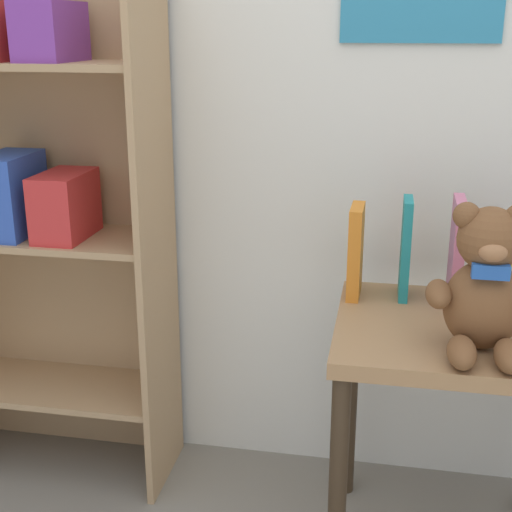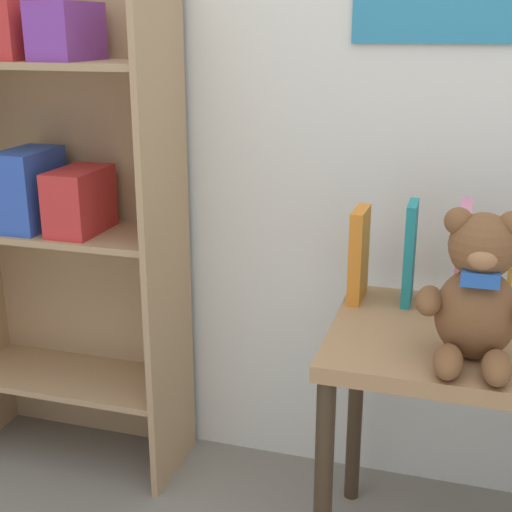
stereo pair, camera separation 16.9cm
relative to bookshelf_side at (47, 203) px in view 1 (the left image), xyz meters
The scene contains 8 objects.
wall_back 1.01m from the bookshelf_side, 10.31° to the left, with size 4.80×0.07×2.50m.
bookshelf_side is the anchor object (origin of this frame).
display_table 1.15m from the bookshelf_side, 11.93° to the right, with size 0.54×0.49×0.62m.
teddy_bear 1.18m from the bookshelf_side, 17.38° to the right, with size 0.24×0.22×0.31m.
book_standing_orange 0.86m from the bookshelf_side, ahead, with size 0.03×0.12×0.23m, color orange.
book_standing_teal 0.97m from the bookshelf_side, ahead, with size 0.02×0.11×0.25m, color teal.
book_standing_pink 1.09m from the bookshelf_side, ahead, with size 0.03×0.15×0.25m, color #D17093.
book_standing_yellow 1.21m from the bookshelf_side, ahead, with size 0.02×0.14×0.20m, color gold.
Camera 1 is at (0.04, -0.55, 1.26)m, focal length 50.00 mm.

